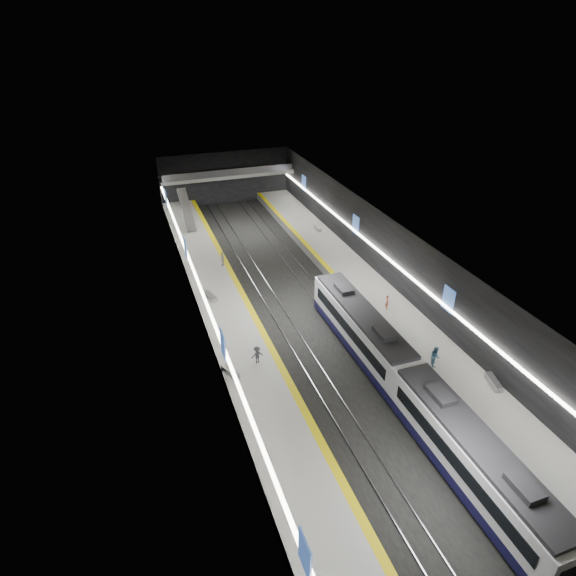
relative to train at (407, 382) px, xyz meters
name	(u,v)px	position (x,y,z in m)	size (l,w,h in m)	color
ground	(307,316)	(-2.50, 13.95, -2.20)	(70.00, 70.00, 0.00)	black
ceiling	(309,242)	(-2.50, 13.95, 5.80)	(20.00, 70.00, 0.04)	beige
wall_left	(203,299)	(-12.50, 13.95, 1.80)	(0.04, 70.00, 8.00)	black
wall_right	(400,265)	(7.50, 13.95, 1.80)	(0.04, 70.00, 8.00)	black
wall_back	(225,178)	(-2.50, 48.95, 1.80)	(20.00, 0.04, 8.00)	black
platform_left	(233,326)	(-10.00, 13.95, -1.70)	(5.00, 70.00, 1.00)	slate
tile_surface_left	(232,322)	(-10.00, 13.95, -1.19)	(5.00, 70.00, 0.02)	#A8A8A3
tactile_strip_left	(255,317)	(-7.80, 13.95, -1.18)	(0.60, 70.00, 0.02)	yellow
platform_right	(375,299)	(5.00, 13.95, -1.70)	(5.00, 70.00, 1.00)	slate
tile_surface_right	(375,295)	(5.00, 13.95, -1.19)	(5.00, 70.00, 0.02)	#A8A8A3
tactile_strip_right	(356,298)	(2.80, 13.95, -1.18)	(0.60, 70.00, 0.02)	yellow
rails	(307,316)	(-2.50, 13.95, -2.14)	(6.52, 70.00, 0.12)	gray
train	(407,382)	(0.00, 0.00, 0.00)	(2.69, 30.05, 3.60)	#110F38
ad_posters	(304,271)	(-2.50, 14.95, 2.30)	(19.94, 53.50, 2.20)	#406AC0
cove_light_left	(205,300)	(-12.30, 13.95, 1.60)	(0.25, 68.60, 0.12)	white
cove_light_right	(398,267)	(7.30, 13.95, 1.60)	(0.25, 68.60, 0.12)	white
mezzanine_bridge	(228,175)	(-2.50, 46.88, 2.84)	(20.00, 3.00, 1.50)	gray
escalator	(186,210)	(-10.00, 39.95, 0.70)	(1.20, 8.00, 0.60)	#99999E
bench_left_near	(230,371)	(-11.90, 6.69, -0.97)	(0.53, 1.89, 0.46)	#99999E
bench_left_far	(210,296)	(-11.10, 18.79, -0.95)	(0.55, 1.99, 0.49)	#99999E
bench_right_near	(494,382)	(7.00, -1.30, -0.95)	(0.55, 1.99, 0.49)	#99999E
bench_right_far	(318,228)	(6.00, 31.79, -0.97)	(0.51, 1.85, 0.45)	#99999E
passenger_right_a	(387,302)	(4.68, 11.13, -0.43)	(0.56, 0.37, 1.54)	#BB6045
passenger_right_b	(435,356)	(4.06, 2.29, -0.31)	(0.86, 0.67, 1.77)	teal
passenger_left_a	(223,259)	(-8.27, 25.58, -0.35)	(1.00, 0.42, 1.70)	beige
passenger_left_b	(257,355)	(-9.47, 7.36, -0.42)	(1.00, 0.58, 1.55)	#43434B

